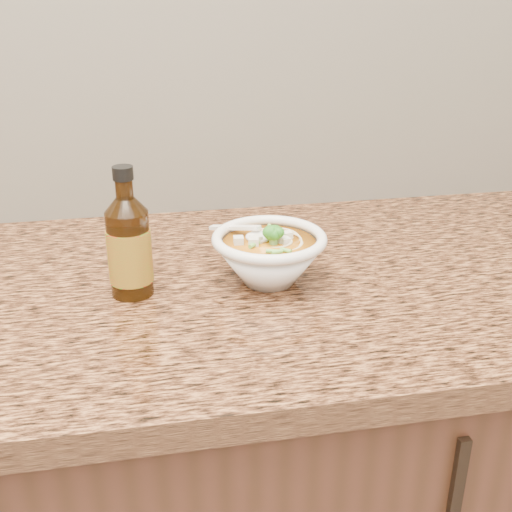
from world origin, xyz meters
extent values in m
cube|color=beige|center=(0.00, 1.99, 1.15)|extent=(4.00, 0.02, 0.50)
cube|color=#A3683C|center=(0.00, 1.68, 0.88)|extent=(4.00, 0.68, 0.04)
cylinder|color=white|center=(0.32, 1.64, 0.90)|extent=(0.07, 0.07, 0.01)
torus|color=white|center=(0.32, 1.64, 0.97)|extent=(0.17, 0.17, 0.02)
torus|color=beige|center=(0.31, 1.65, 0.96)|extent=(0.09, 0.09, 0.00)
torus|color=beige|center=(0.31, 1.65, 0.96)|extent=(0.07, 0.07, 0.00)
torus|color=beige|center=(0.31, 1.64, 0.96)|extent=(0.09, 0.09, 0.00)
torus|color=beige|center=(0.33, 1.65, 0.96)|extent=(0.06, 0.06, 0.00)
torus|color=beige|center=(0.33, 1.63, 0.96)|extent=(0.07, 0.07, 0.00)
torus|color=beige|center=(0.33, 1.65, 0.96)|extent=(0.09, 0.09, 0.00)
cube|color=silver|center=(0.34, 1.61, 0.97)|extent=(0.02, 0.02, 0.01)
cube|color=silver|center=(0.36, 1.63, 0.97)|extent=(0.02, 0.02, 0.01)
cube|color=silver|center=(0.30, 1.66, 0.97)|extent=(0.02, 0.02, 0.01)
cube|color=silver|center=(0.33, 1.66, 0.97)|extent=(0.01, 0.01, 0.01)
cube|color=silver|center=(0.32, 1.62, 0.97)|extent=(0.01, 0.01, 0.01)
cube|color=silver|center=(0.31, 1.66, 0.97)|extent=(0.02, 0.02, 0.01)
cube|color=silver|center=(0.35, 1.68, 0.97)|extent=(0.02, 0.02, 0.01)
ellipsoid|color=#196014|center=(0.33, 1.63, 0.98)|extent=(0.03, 0.03, 0.03)
cylinder|color=#71C64C|center=(0.36, 1.62, 0.97)|extent=(0.02, 0.02, 0.01)
cylinder|color=#71C64C|center=(0.36, 1.62, 0.97)|extent=(0.02, 0.01, 0.01)
cylinder|color=#71C64C|center=(0.35, 1.66, 0.97)|extent=(0.02, 0.02, 0.01)
cylinder|color=#71C64C|center=(0.33, 1.61, 0.97)|extent=(0.02, 0.02, 0.01)
cylinder|color=#71C64C|center=(0.34, 1.63, 0.97)|extent=(0.02, 0.01, 0.01)
cylinder|color=#71C64C|center=(0.34, 1.61, 0.97)|extent=(0.01, 0.02, 0.01)
cylinder|color=#71C64C|center=(0.31, 1.62, 0.97)|extent=(0.02, 0.01, 0.01)
cylinder|color=#71C64C|center=(0.28, 1.64, 0.97)|extent=(0.01, 0.02, 0.01)
ellipsoid|color=white|center=(0.31, 1.66, 0.97)|extent=(0.04, 0.04, 0.01)
cube|color=white|center=(0.28, 1.69, 0.97)|extent=(0.07, 0.07, 0.02)
cylinder|color=#331B07|center=(0.12, 1.64, 0.96)|extent=(0.06, 0.06, 0.13)
cylinder|color=#331B07|center=(0.12, 1.64, 1.06)|extent=(0.02, 0.02, 0.03)
cylinder|color=black|center=(0.12, 1.64, 1.08)|extent=(0.03, 0.03, 0.02)
cylinder|color=red|center=(0.12, 1.64, 0.96)|extent=(0.06, 0.06, 0.08)
camera|label=1|loc=(0.14, 0.79, 1.33)|focal=45.00mm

